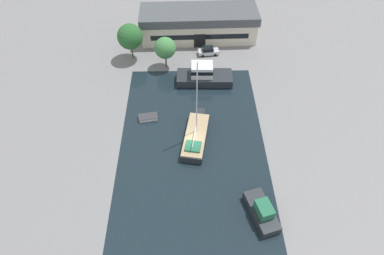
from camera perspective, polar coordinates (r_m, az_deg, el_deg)
ground_plane at (r=53.92m, az=0.05°, el=-2.93°), size 440.00×440.00×0.00m
water_canal at (r=53.92m, az=0.05°, el=-2.93°), size 22.67×37.82×0.01m
warehouse_building at (r=76.08m, az=1.12°, el=16.90°), size 24.83×9.04×6.16m
quay_tree_near_building at (r=66.44m, az=-4.51°, el=13.07°), size 4.09×4.09×6.38m
quay_tree_by_water at (r=69.45m, az=-10.29°, el=14.67°), size 4.98×4.98×7.41m
parked_car at (r=71.69m, az=2.73°, el=12.62°), size 4.33×2.14×1.71m
sailboat_moored at (r=54.22m, az=0.64°, el=-1.38°), size 4.95×11.10×14.58m
motor_cruiser at (r=64.27m, az=1.96°, el=8.63°), size 10.47×4.49×3.88m
small_dinghy at (r=58.08m, az=-7.32°, el=1.69°), size 3.37×2.09×0.64m
cabin_boat at (r=47.01m, az=11.61°, el=-13.56°), size 4.30×6.91×2.82m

